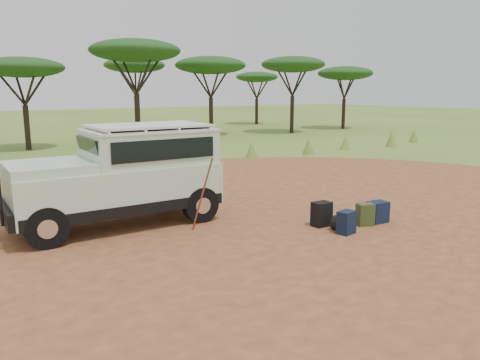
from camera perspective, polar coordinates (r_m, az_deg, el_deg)
ground at (r=11.15m, az=3.52°, el=-5.39°), size 140.00×140.00×0.00m
dirt_clearing at (r=11.15m, az=3.52°, el=-5.37°), size 23.00×23.00×0.01m
grass_fringe at (r=18.58m, az=-12.74°, el=2.24°), size 36.60×1.60×0.90m
acacia_treeline at (r=29.24m, az=-20.22°, el=13.71°), size 46.70×13.20×6.26m
safari_vehicle at (r=11.22m, az=-14.07°, el=0.31°), size 4.88×2.01×2.33m
walking_staff at (r=10.52m, az=-4.60°, el=-1.74°), size 0.47×0.28×1.66m
backpack_black at (r=11.06m, az=9.90°, el=-4.12°), size 0.43×0.32×0.58m
backpack_navy at (r=10.59m, az=12.84°, el=-5.08°), size 0.44×0.36×0.52m
backpack_olive at (r=11.34m, az=15.01°, el=-4.10°), size 0.45×0.39×0.52m
duffel_navy at (r=11.67m, az=16.43°, el=-3.78°), size 0.48×0.38×0.51m
hard_case at (r=11.99m, az=16.51°, el=-3.83°), size 0.53×0.43×0.33m
stuff_sack at (r=10.81m, az=12.15°, el=-5.23°), size 0.40×0.40×0.34m
safari_hat at (r=11.94m, az=16.56°, el=-2.88°), size 0.37×0.37×0.11m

